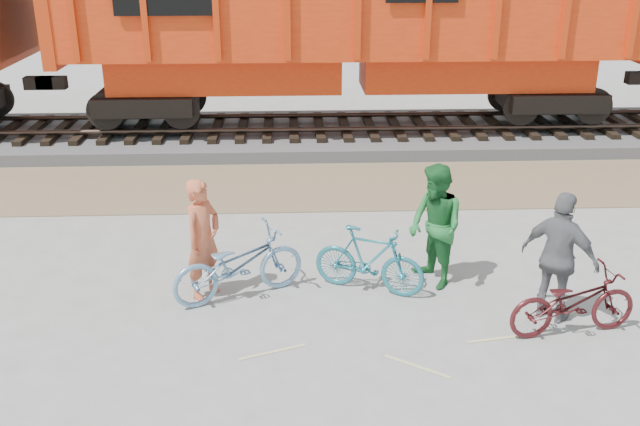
{
  "coord_description": "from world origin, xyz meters",
  "views": [
    {
      "loc": [
        -0.72,
        -8.63,
        5.06
      ],
      "look_at": [
        -0.29,
        1.5,
        0.99
      ],
      "focal_mm": 40.0,
      "sensor_mm": 36.0,
      "label": 1
    }
  ],
  "objects_px": {
    "bicycle_maroon": "(573,302)",
    "bicycle_blue": "(238,264)",
    "bicycle_teal": "(369,260)",
    "person_solo": "(203,239)",
    "person_woman": "(559,258)",
    "person_man": "(435,227)",
    "hopper_car_center": "(352,20)"
  },
  "relations": [
    {
      "from": "hopper_car_center",
      "to": "bicycle_blue",
      "type": "bearing_deg",
      "value": -105.51
    },
    {
      "from": "bicycle_maroon",
      "to": "bicycle_blue",
      "type": "bearing_deg",
      "value": 65.77
    },
    {
      "from": "bicycle_blue",
      "to": "person_solo",
      "type": "height_order",
      "value": "person_solo"
    },
    {
      "from": "bicycle_blue",
      "to": "person_woman",
      "type": "relative_size",
      "value": 1.08
    },
    {
      "from": "bicycle_blue",
      "to": "person_man",
      "type": "distance_m",
      "value": 2.96
    },
    {
      "from": "person_woman",
      "to": "bicycle_blue",
      "type": "bearing_deg",
      "value": 33.66
    },
    {
      "from": "bicycle_maroon",
      "to": "person_woman",
      "type": "relative_size",
      "value": 0.96
    },
    {
      "from": "person_woman",
      "to": "person_man",
      "type": "bearing_deg",
      "value": 7.01
    },
    {
      "from": "hopper_car_center",
      "to": "bicycle_teal",
      "type": "relative_size",
      "value": 8.3
    },
    {
      "from": "hopper_car_center",
      "to": "person_man",
      "type": "distance_m",
      "value": 8.26
    },
    {
      "from": "bicycle_maroon",
      "to": "person_solo",
      "type": "bearing_deg",
      "value": 66.14
    },
    {
      "from": "bicycle_blue",
      "to": "bicycle_teal",
      "type": "distance_m",
      "value": 1.92
    },
    {
      "from": "bicycle_blue",
      "to": "person_solo",
      "type": "bearing_deg",
      "value": 53.69
    },
    {
      "from": "bicycle_teal",
      "to": "hopper_car_center",
      "type": "bearing_deg",
      "value": 20.83
    },
    {
      "from": "bicycle_blue",
      "to": "hopper_car_center",
      "type": "bearing_deg",
      "value": -40.51
    },
    {
      "from": "hopper_car_center",
      "to": "person_solo",
      "type": "relative_size",
      "value": 7.81
    },
    {
      "from": "hopper_car_center",
      "to": "bicycle_teal",
      "type": "distance_m",
      "value": 8.56
    },
    {
      "from": "bicycle_teal",
      "to": "person_man",
      "type": "relative_size",
      "value": 0.9
    },
    {
      "from": "person_woman",
      "to": "person_solo",
      "type": "bearing_deg",
      "value": 33.57
    },
    {
      "from": "bicycle_maroon",
      "to": "hopper_car_center",
      "type": "bearing_deg",
      "value": 3.81
    },
    {
      "from": "bicycle_blue",
      "to": "person_woman",
      "type": "bearing_deg",
      "value": -125.44
    },
    {
      "from": "bicycle_blue",
      "to": "person_woman",
      "type": "height_order",
      "value": "person_woman"
    },
    {
      "from": "bicycle_blue",
      "to": "bicycle_maroon",
      "type": "relative_size",
      "value": 1.12
    },
    {
      "from": "bicycle_teal",
      "to": "person_solo",
      "type": "distance_m",
      "value": 2.45
    },
    {
      "from": "hopper_car_center",
      "to": "person_solo",
      "type": "height_order",
      "value": "hopper_car_center"
    },
    {
      "from": "bicycle_blue",
      "to": "bicycle_maroon",
      "type": "xyz_separation_m",
      "value": [
        4.49,
        -1.21,
        -0.06
      ]
    },
    {
      "from": "bicycle_teal",
      "to": "person_solo",
      "type": "xyz_separation_m",
      "value": [
        -2.41,
        -0.0,
        0.39
      ]
    },
    {
      "from": "hopper_car_center",
      "to": "person_solo",
      "type": "xyz_separation_m",
      "value": [
        -2.8,
        -8.18,
        -2.11
      ]
    },
    {
      "from": "bicycle_blue",
      "to": "bicycle_teal",
      "type": "xyz_separation_m",
      "value": [
        1.91,
        0.1,
        -0.02
      ]
    },
    {
      "from": "bicycle_blue",
      "to": "bicycle_maroon",
      "type": "height_order",
      "value": "bicycle_blue"
    },
    {
      "from": "person_solo",
      "to": "person_man",
      "type": "relative_size",
      "value": 0.95
    },
    {
      "from": "bicycle_maroon",
      "to": "person_solo",
      "type": "distance_m",
      "value": 5.17
    }
  ]
}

